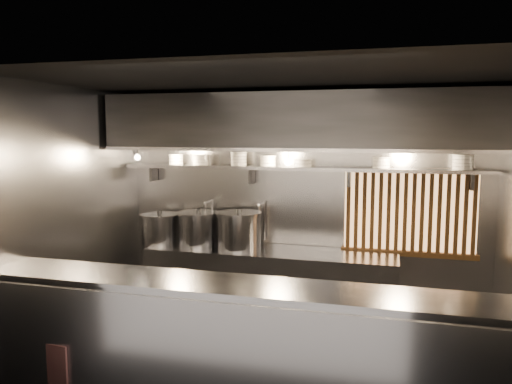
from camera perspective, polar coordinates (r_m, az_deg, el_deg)
The scene contains 24 objects.
floor at distance 5.24m, azimuth 1.85°, elevation -19.32°, with size 4.50×4.50×0.00m, color black.
ceiling at distance 4.73m, azimuth 1.99°, elevation 12.78°, with size 4.50×4.50×0.00m, color black.
wall_back at distance 6.24m, azimuth 5.10°, elevation -1.57°, with size 4.50×4.50×0.00m, color gray.
wall_left at distance 5.73m, azimuth -20.56°, elevation -2.73°, with size 3.00×3.00×0.00m, color gray.
serving_counter at distance 4.16m, azimuth -1.34°, elevation -17.96°, with size 4.50×0.56×1.13m.
cooking_bench at distance 6.16m, azimuth 1.58°, elevation -10.73°, with size 3.00×0.70×0.90m, color #96969B.
bowl_shelf at distance 6.01m, azimuth 4.84°, elevation 2.72°, with size 4.40×0.34×0.04m, color #96969B.
exhaust_hood at distance 5.78m, azimuth 4.50°, elevation 7.95°, with size 4.40×0.81×0.65m.
wood_screen at distance 6.10m, azimuth 17.12°, elevation -2.23°, with size 1.56×0.09×1.04m.
faucet_left at distance 6.43m, azimuth -5.28°, elevation -2.16°, with size 0.04×0.30×0.50m.
faucet_right at distance 6.22m, azimuth 0.78°, elevation -2.44°, with size 0.04×0.30×0.50m.
heat_lamp at distance 6.20m, azimuth -13.55°, elevation 4.41°, with size 0.25×0.35×0.20m.
pendant_bulb at distance 5.91m, azimuth 3.68°, elevation 3.45°, with size 0.09×0.09×0.19m.
stock_pot_left at distance 6.49m, azimuth -10.94°, elevation -4.11°, with size 0.57×0.57×0.42m.
stock_pot_mid at distance 6.31m, azimuth -6.62°, elevation -4.15°, with size 0.58×0.58×0.46m.
stock_pot_right at distance 6.09m, azimuth -1.95°, elevation -4.37°, with size 0.66×0.66×0.49m.
red_placard at distance 4.69m, azimuth -22.00°, elevation -17.86°, with size 0.26×0.02×0.35m, color red.
bowl_stack_0 at distance 6.48m, azimuth -9.14°, elevation 3.72°, with size 0.20×0.20×0.13m.
bowl_stack_1 at distance 6.35m, azimuth -6.28°, elevation 3.70°, with size 0.22×0.22×0.13m.
bowl_stack_2 at distance 6.18m, azimuth -1.98°, elevation 3.83°, with size 0.21×0.21×0.17m.
bowl_stack_3 at distance 6.08m, azimuth 1.34°, elevation 3.60°, with size 0.21×0.21×0.13m.
bowl_stack_4 at distance 6.00m, azimuth 5.36°, elevation 3.34°, with size 0.23×0.23×0.09m.
bowl_stack_5 at distance 5.91m, azimuth 14.13°, elevation 3.30°, with size 0.21×0.21×0.13m.
bowl_stack_6 at distance 5.95m, azimuth 22.57°, elevation 3.19°, with size 0.24×0.24×0.17m.
Camera 1 is at (1.08, -4.58, 2.31)m, focal length 35.00 mm.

